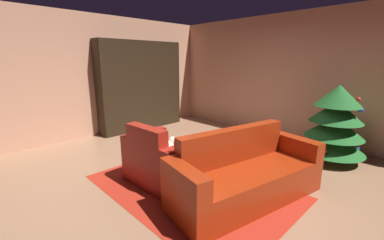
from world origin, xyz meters
The scene contains 11 objects.
ground_plane centered at (0.00, 0.00, 0.00)m, with size 7.62×7.62×0.00m, color #946A4D.
wall_back centered at (0.00, 2.74, 1.33)m, with size 6.47×0.06×2.67m, color tan.
wall_left centered at (-3.21, 0.00, 1.33)m, with size 0.06×5.53×2.67m, color tan.
area_rug centered at (0.09, -0.40, 0.00)m, with size 2.67×1.85×0.01m, color #A32416.
bookshelf_unit centered at (-2.94, 0.98, 1.04)m, with size 0.37×2.18×2.14m.
armchair_red centered at (-0.29, -0.60, 0.31)m, with size 1.04×0.77×0.87m.
couch_red centered at (0.75, -0.11, 0.30)m, with size 1.11×2.11×0.86m.
coffee_table centered at (0.29, -0.45, 0.37)m, with size 0.74×0.74×0.41m.
book_stack_on_table centered at (0.25, -0.50, 0.47)m, with size 0.23×0.19×0.12m.
bottle_on_table centered at (0.42, -0.29, 0.50)m, with size 0.08×0.08×0.25m.
decorated_tree centered at (1.10, 1.99, 0.66)m, with size 1.02×1.02×1.31m.
Camera 1 is at (2.31, -2.56, 1.70)m, focal length 23.21 mm.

